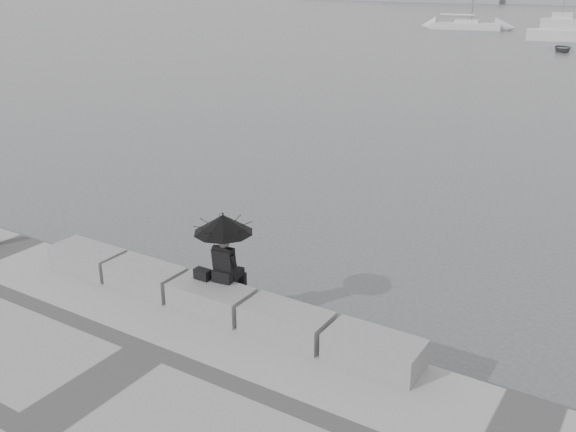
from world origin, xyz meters
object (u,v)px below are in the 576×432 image
Objects in this scene: seated_person at (223,232)px; sailboat_left at (466,25)px; motor_cruiser at (568,32)px; dinghy at (563,48)px.

seated_person is 0.11× the size of sailboat_left.
motor_cruiser is 2.66× the size of dinghy.
seated_person is 0.16× the size of motor_cruiser.
sailboat_left is (-18.73, 74.21, -1.48)m from seated_person.
sailboat_left is 24.60m from dinghy.
seated_person is at bearing -103.47° from dinghy.
motor_cruiser is at bearing 80.42° from dinghy.
dinghy is at bearing -62.81° from sailboat_left.
sailboat_left reaches higher than seated_person.
motor_cruiser is (-5.18, 65.31, -1.11)m from seated_person.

